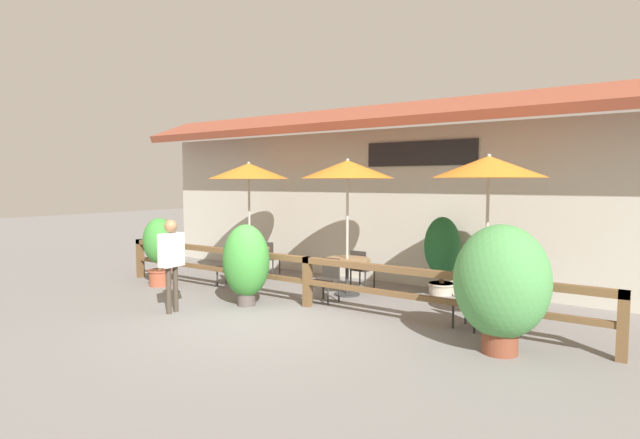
{
  "coord_description": "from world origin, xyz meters",
  "views": [
    {
      "loc": [
        5.5,
        -6.5,
        2.37
      ],
      "look_at": [
        0.06,
        1.38,
        1.64
      ],
      "focal_mm": 28.0,
      "sensor_mm": 36.0,
      "label": 1
    }
  ],
  "objects_px": {
    "patio_umbrella_near": "(249,171)",
    "chair_middle_streetside": "(327,278)",
    "patio_umbrella_far": "(489,167)",
    "patio_umbrella_middle": "(347,170)",
    "potted_plant_tall_tropical": "(442,251)",
    "potted_plant_entrance_palm": "(246,262)",
    "pedestrian": "(171,253)",
    "potted_plant_broad_leaf": "(501,284)",
    "chair_middle_wallside": "(361,267)",
    "chair_far_wallside": "(496,282)",
    "chair_near_streetside": "(230,264)",
    "potted_plant_small_flowering": "(159,246)",
    "chair_far_streetside": "(472,299)",
    "dining_table_middle": "(347,266)",
    "chair_near_wallside": "(268,256)",
    "dining_table_near": "(250,254)",
    "dining_table_far": "(486,282)"
  },
  "relations": [
    {
      "from": "patio_umbrella_middle",
      "to": "pedestrian",
      "type": "distance_m",
      "value": 3.86
    },
    {
      "from": "chair_far_streetside",
      "to": "potted_plant_entrance_palm",
      "type": "bearing_deg",
      "value": -153.7
    },
    {
      "from": "potted_plant_broad_leaf",
      "to": "potted_plant_tall_tropical",
      "type": "height_order",
      "value": "potted_plant_broad_leaf"
    },
    {
      "from": "patio_umbrella_near",
      "to": "chair_middle_streetside",
      "type": "height_order",
      "value": "patio_umbrella_near"
    },
    {
      "from": "potted_plant_entrance_palm",
      "to": "potted_plant_broad_leaf",
      "type": "height_order",
      "value": "potted_plant_broad_leaf"
    },
    {
      "from": "dining_table_middle",
      "to": "chair_far_streetside",
      "type": "relative_size",
      "value": 1.14
    },
    {
      "from": "chair_near_wallside",
      "to": "chair_far_streetside",
      "type": "bearing_deg",
      "value": 151.25
    },
    {
      "from": "chair_near_streetside",
      "to": "chair_middle_wallside",
      "type": "bearing_deg",
      "value": 12.04
    },
    {
      "from": "chair_near_wallside",
      "to": "chair_middle_wallside",
      "type": "xyz_separation_m",
      "value": [
        2.76,
        -0.08,
        0.0
      ]
    },
    {
      "from": "pedestrian",
      "to": "chair_far_wallside",
      "type": "bearing_deg",
      "value": 122.77
    },
    {
      "from": "chair_near_streetside",
      "to": "potted_plant_small_flowering",
      "type": "relative_size",
      "value": 0.55
    },
    {
      "from": "dining_table_middle",
      "to": "patio_umbrella_far",
      "type": "xyz_separation_m",
      "value": [
        2.89,
        -0.08,
        2.0
      ]
    },
    {
      "from": "patio_umbrella_far",
      "to": "pedestrian",
      "type": "distance_m",
      "value": 5.79
    },
    {
      "from": "potted_plant_small_flowering",
      "to": "chair_far_streetside",
      "type": "bearing_deg",
      "value": 6.23
    },
    {
      "from": "potted_plant_entrance_palm",
      "to": "pedestrian",
      "type": "distance_m",
      "value": 1.39
    },
    {
      "from": "chair_near_wallside",
      "to": "dining_table_far",
      "type": "distance_m",
      "value": 5.8
    },
    {
      "from": "potted_plant_small_flowering",
      "to": "potted_plant_broad_leaf",
      "type": "bearing_deg",
      "value": -1.74
    },
    {
      "from": "chair_middle_streetside",
      "to": "patio_umbrella_far",
      "type": "relative_size",
      "value": 0.3
    },
    {
      "from": "dining_table_middle",
      "to": "potted_plant_tall_tropical",
      "type": "distance_m",
      "value": 2.04
    },
    {
      "from": "chair_far_streetside",
      "to": "potted_plant_tall_tropical",
      "type": "bearing_deg",
      "value": 134.59
    },
    {
      "from": "potted_plant_tall_tropical",
      "to": "chair_far_streetside",
      "type": "bearing_deg",
      "value": -57.85
    },
    {
      "from": "dining_table_near",
      "to": "chair_near_streetside",
      "type": "height_order",
      "value": "chair_near_streetside"
    },
    {
      "from": "chair_near_wallside",
      "to": "chair_far_wallside",
      "type": "distance_m",
      "value": 5.69
    },
    {
      "from": "potted_plant_broad_leaf",
      "to": "potted_plant_small_flowering",
      "type": "bearing_deg",
      "value": 178.26
    },
    {
      "from": "dining_table_near",
      "to": "patio_umbrella_far",
      "type": "relative_size",
      "value": 0.34
    },
    {
      "from": "chair_near_streetside",
      "to": "patio_umbrella_middle",
      "type": "height_order",
      "value": "patio_umbrella_middle"
    },
    {
      "from": "patio_umbrella_middle",
      "to": "potted_plant_broad_leaf",
      "type": "relative_size",
      "value": 1.59
    },
    {
      "from": "chair_middle_streetside",
      "to": "potted_plant_small_flowering",
      "type": "relative_size",
      "value": 0.55
    },
    {
      "from": "potted_plant_small_flowering",
      "to": "patio_umbrella_middle",
      "type": "bearing_deg",
      "value": 21.92
    },
    {
      "from": "patio_umbrella_far",
      "to": "dining_table_far",
      "type": "distance_m",
      "value": 2.0
    },
    {
      "from": "pedestrian",
      "to": "chair_far_streetside",
      "type": "bearing_deg",
      "value": 108.88
    },
    {
      "from": "chair_near_streetside",
      "to": "chair_far_streetside",
      "type": "xyz_separation_m",
      "value": [
        5.69,
        -0.25,
        0.0
      ]
    },
    {
      "from": "chair_near_wallside",
      "to": "patio_umbrella_middle",
      "type": "bearing_deg",
      "value": 151.7
    },
    {
      "from": "chair_near_streetside",
      "to": "chair_far_wallside",
      "type": "height_order",
      "value": "same"
    },
    {
      "from": "dining_table_middle",
      "to": "dining_table_far",
      "type": "bearing_deg",
      "value": -1.62
    },
    {
      "from": "patio_umbrella_middle",
      "to": "chair_middle_wallside",
      "type": "relative_size",
      "value": 3.34
    },
    {
      "from": "patio_umbrella_middle",
      "to": "potted_plant_tall_tropical",
      "type": "height_order",
      "value": "patio_umbrella_middle"
    },
    {
      "from": "chair_middle_wallside",
      "to": "pedestrian",
      "type": "xyz_separation_m",
      "value": [
        -1.78,
        -3.73,
        0.61
      ]
    },
    {
      "from": "dining_table_middle",
      "to": "potted_plant_tall_tropical",
      "type": "relative_size",
      "value": 0.6
    },
    {
      "from": "chair_far_streetside",
      "to": "chair_far_wallside",
      "type": "distance_m",
      "value": 1.56
    },
    {
      "from": "dining_table_far",
      "to": "dining_table_middle",
      "type": "bearing_deg",
      "value": 178.38
    },
    {
      "from": "chair_middle_streetside",
      "to": "dining_table_far",
      "type": "bearing_deg",
      "value": 13.57
    },
    {
      "from": "chair_near_wallside",
      "to": "patio_umbrella_far",
      "type": "bearing_deg",
      "value": 158.64
    },
    {
      "from": "chair_near_wallside",
      "to": "potted_plant_entrance_palm",
      "type": "bearing_deg",
      "value": 110.15
    },
    {
      "from": "chair_near_streetside",
      "to": "dining_table_far",
      "type": "xyz_separation_m",
      "value": [
        5.68,
        0.53,
        0.14
      ]
    },
    {
      "from": "patio_umbrella_near",
      "to": "chair_middle_wallside",
      "type": "distance_m",
      "value": 3.54
    },
    {
      "from": "chair_middle_wallside",
      "to": "patio_umbrella_far",
      "type": "xyz_separation_m",
      "value": [
        2.97,
        -0.79,
        2.14
      ]
    },
    {
      "from": "dining_table_near",
      "to": "chair_middle_wallside",
      "type": "bearing_deg",
      "value": 12.78
    },
    {
      "from": "dining_table_near",
      "to": "chair_middle_wallside",
      "type": "height_order",
      "value": "chair_middle_wallside"
    },
    {
      "from": "dining_table_middle",
      "to": "dining_table_near",
      "type": "bearing_deg",
      "value": 178.2
    }
  ]
}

